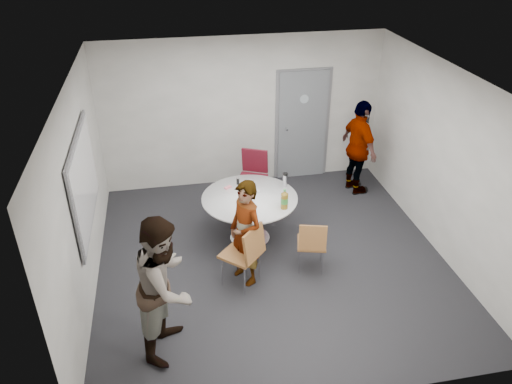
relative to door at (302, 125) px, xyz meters
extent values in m
plane|color=black|center=(-1.10, -2.48, -1.03)|extent=(5.00, 5.00, 0.00)
plane|color=silver|center=(-1.10, -2.48, 1.67)|extent=(5.00, 5.00, 0.00)
plane|color=#B6B5AD|center=(-1.10, 0.02, 0.32)|extent=(5.00, 0.00, 5.00)
plane|color=#B6B5AD|center=(-3.60, -2.48, 0.32)|extent=(0.00, 5.00, 5.00)
plane|color=#B6B5AD|center=(1.40, -2.48, 0.32)|extent=(0.00, 5.00, 5.00)
plane|color=#B6B5AD|center=(-1.10, -4.98, 0.32)|extent=(5.00, 0.00, 5.00)
cube|color=slate|center=(0.00, -0.01, 0.00)|extent=(0.90, 0.05, 2.05)
cube|color=slate|center=(0.00, 0.01, 0.00)|extent=(1.02, 0.04, 2.12)
cylinder|color=#B2BFC6|center=(0.00, -0.04, 0.52)|extent=(0.16, 0.01, 0.16)
cylinder|color=silver|center=(-0.32, -0.07, -0.01)|extent=(0.04, 0.14, 0.04)
cube|color=slate|center=(-3.56, -2.28, 0.42)|extent=(0.03, 1.90, 1.25)
cube|color=white|center=(-3.54, -2.28, 0.42)|extent=(0.01, 1.78, 1.13)
cylinder|color=white|center=(-1.33, -1.91, -0.29)|extent=(1.44, 1.44, 0.03)
cylinder|color=silver|center=(-1.33, -1.91, -0.66)|extent=(0.09, 0.09, 0.70)
cylinder|color=silver|center=(-1.33, -1.91, -1.01)|extent=(0.62, 0.62, 0.02)
cylinder|color=white|center=(-1.39, -2.02, -0.27)|extent=(0.21, 0.21, 0.01)
cylinder|color=black|center=(-1.39, -2.02, -0.23)|extent=(0.16, 0.16, 0.08)
cylinder|color=white|center=(-1.39, -2.02, -0.17)|extent=(0.16, 0.16, 0.02)
cylinder|color=olive|center=(-0.89, -2.31, -0.16)|extent=(0.10, 0.10, 0.24)
cylinder|color=green|center=(-0.89, -2.31, -0.15)|extent=(0.11, 0.11, 0.09)
cone|color=olive|center=(-0.89, -2.31, -0.01)|extent=(0.10, 0.10, 0.05)
cylinder|color=#4DAC58|center=(-0.89, -2.31, 0.02)|extent=(0.04, 0.04, 0.02)
imported|color=white|center=(-1.24, -1.57, -0.23)|extent=(0.16, 0.16, 0.09)
cylinder|color=black|center=(-1.44, -1.48, -0.22)|extent=(0.05, 0.05, 0.11)
cylinder|color=silver|center=(-0.73, -1.68, -0.18)|extent=(0.07, 0.07, 0.19)
cylinder|color=black|center=(-0.73, -1.68, -0.07)|extent=(0.08, 0.08, 0.03)
cube|color=pink|center=(-1.61, -1.57, -0.26)|extent=(0.13, 0.11, 0.02)
ellipsoid|color=silver|center=(-1.21, -1.76, -0.26)|extent=(0.18, 0.18, 0.03)
cube|color=brown|center=(-1.63, -2.93, -0.54)|extent=(0.65, 0.65, 0.04)
cube|color=brown|center=(-1.48, -3.08, -0.29)|extent=(0.37, 0.38, 0.44)
cylinder|color=silver|center=(-1.64, -2.66, -0.78)|extent=(0.02, 0.02, 0.49)
cylinder|color=silver|center=(-1.90, -2.93, -0.78)|extent=(0.02, 0.02, 0.49)
cylinder|color=silver|center=(-1.37, -2.92, -0.78)|extent=(0.02, 0.02, 0.49)
cylinder|color=silver|center=(-1.63, -3.19, -0.78)|extent=(0.02, 0.02, 0.49)
cube|color=brown|center=(-0.60, -2.78, -0.60)|extent=(0.48, 0.48, 0.03)
cube|color=brown|center=(-0.65, -2.96, -0.39)|extent=(0.38, 0.18, 0.38)
cylinder|color=silver|center=(-0.40, -2.66, -0.81)|extent=(0.02, 0.02, 0.42)
cylinder|color=silver|center=(-0.71, -2.58, -0.81)|extent=(0.02, 0.02, 0.42)
cylinder|color=silver|center=(-0.49, -2.97, -0.81)|extent=(0.02, 0.02, 0.42)
cylinder|color=silver|center=(-0.79, -2.89, -0.81)|extent=(0.02, 0.02, 0.42)
cube|color=maroon|center=(-1.12, -0.94, -0.52)|extent=(0.62, 0.62, 0.04)
cube|color=maroon|center=(-1.03, -0.74, -0.27)|extent=(0.45, 0.28, 0.45)
cylinder|color=silver|center=(-1.37, -1.03, -0.77)|extent=(0.02, 0.02, 0.50)
cylinder|color=silver|center=(-1.03, -1.19, -0.77)|extent=(0.02, 0.02, 0.50)
cylinder|color=silver|center=(-1.21, -0.69, -0.77)|extent=(0.02, 0.02, 0.50)
cylinder|color=silver|center=(-0.87, -0.85, -0.77)|extent=(0.02, 0.02, 0.50)
imported|color=#A5C6EA|center=(-1.55, -2.85, -0.26)|extent=(0.58, 0.66, 1.53)
imported|color=white|center=(-2.62, -3.86, -0.14)|extent=(0.93, 1.04, 1.77)
imported|color=black|center=(0.82, -0.78, -0.17)|extent=(0.59, 1.06, 1.72)
camera|label=1|loc=(-2.44, -8.23, 3.52)|focal=35.00mm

